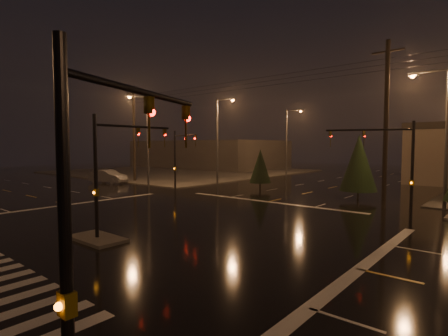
% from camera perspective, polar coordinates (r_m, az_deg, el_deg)
% --- Properties ---
extents(ground, '(140.00, 140.00, 0.00)m').
position_cam_1_polar(ground, '(20.34, -10.07, -9.23)').
color(ground, black).
rests_on(ground, ground).
extents(sidewalk_nw, '(36.00, 36.00, 0.12)m').
position_cam_1_polar(sidewalk_nw, '(62.36, -6.71, -0.52)').
color(sidewalk_nw, '#474540').
rests_on(sidewalk_nw, ground).
extents(median_island, '(3.00, 1.60, 0.15)m').
position_cam_1_polar(median_island, '(18.08, -19.99, -10.77)').
color(median_island, '#474540').
rests_on(median_island, ground).
extents(stop_bar_far, '(16.00, 0.50, 0.01)m').
position_cam_1_polar(stop_bar_far, '(28.54, 7.17, -5.49)').
color(stop_bar_far, beige).
rests_on(stop_bar_far, ground).
extents(commercial_block, '(30.00, 18.00, 5.60)m').
position_cam_1_polar(commercial_block, '(74.29, -2.65, 2.27)').
color(commercial_block, '#3D3735').
rests_on(commercial_block, ground).
extents(signal_mast_median, '(0.25, 4.59, 6.00)m').
position_cam_1_polar(signal_mast_median, '(18.03, -17.69, 1.06)').
color(signal_mast_median, black).
rests_on(signal_mast_median, ground).
extents(signal_mast_ne, '(4.84, 1.86, 6.00)m').
position_cam_1_polar(signal_mast_ne, '(23.58, 25.86, 1.52)').
color(signal_mast_ne, black).
rests_on(signal_mast_ne, ground).
extents(signal_mast_nw, '(4.84, 1.86, 6.00)m').
position_cam_1_polar(signal_mast_nw, '(33.67, -7.34, 2.36)').
color(signal_mast_nw, black).
rests_on(signal_mast_nw, ground).
extents(signal_mast_se, '(1.55, 3.87, 6.00)m').
position_cam_1_polar(signal_mast_se, '(5.86, -19.14, -4.28)').
color(signal_mast_se, black).
rests_on(signal_mast_se, ground).
extents(streetlight_1, '(2.77, 0.32, 10.00)m').
position_cam_1_polar(streetlight_1, '(40.53, -0.78, 5.44)').
color(streetlight_1, '#38383A').
rests_on(streetlight_1, ground).
extents(streetlight_2, '(2.77, 0.32, 10.00)m').
position_cam_1_polar(streetlight_2, '(53.68, 10.47, 4.92)').
color(streetlight_2, '#38383A').
rests_on(streetlight_2, ground).
extents(streetlight_3, '(2.77, 0.32, 10.00)m').
position_cam_1_polar(streetlight_3, '(29.04, 32.05, 5.63)').
color(streetlight_3, '#38383A').
rests_on(streetlight_3, ground).
extents(streetlight_5, '(0.32, 2.77, 10.00)m').
position_cam_1_polar(streetlight_5, '(39.34, -12.70, 5.41)').
color(streetlight_5, '#38383A').
rests_on(streetlight_5, ground).
extents(utility_pole_0, '(2.20, 0.32, 12.00)m').
position_cam_1_polar(utility_pole_0, '(45.84, -14.48, 5.52)').
color(utility_pole_0, black).
rests_on(utility_pole_0, ground).
extents(utility_pole_1, '(2.20, 0.32, 12.00)m').
position_cam_1_polar(utility_pole_1, '(27.73, 24.92, 6.64)').
color(utility_pole_1, black).
rests_on(utility_pole_1, ground).
extents(conifer_3, '(2.23, 2.23, 4.19)m').
position_cam_1_polar(conifer_3, '(36.40, 5.95, 0.33)').
color(conifer_3, black).
rests_on(conifer_3, ground).
extents(conifer_4, '(3.06, 3.06, 5.48)m').
position_cam_1_polar(conifer_4, '(31.61, 21.13, 0.80)').
color(conifer_4, black).
rests_on(conifer_4, ground).
extents(car_crossing, '(5.29, 2.82, 1.66)m').
position_cam_1_polar(car_crossing, '(44.58, -18.39, -1.31)').
color(car_crossing, slate).
rests_on(car_crossing, ground).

